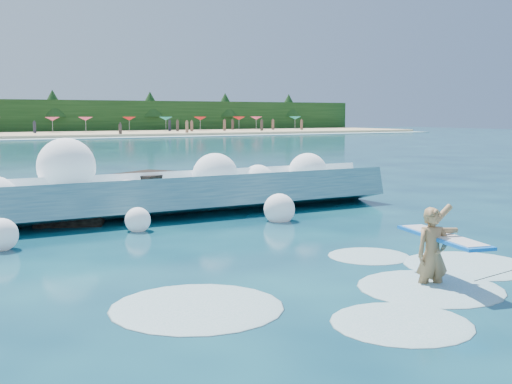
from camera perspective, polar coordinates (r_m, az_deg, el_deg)
ground at (r=11.94m, az=-1.39°, el=-7.18°), size 200.00×200.00×0.00m
breaking_wave at (r=18.33m, az=-13.46°, el=-0.70°), size 17.80×2.78×1.53m
rock_cluster at (r=18.50m, az=-17.90°, el=-1.11°), size 8.21×3.32×1.35m
surfer_with_board at (r=11.33m, az=15.62°, el=-5.08°), size 1.13×2.85×1.63m
wave_spray at (r=18.14m, az=-13.03°, el=0.92°), size 14.67×4.55×2.37m
surf_foam at (r=11.19m, az=11.31°, el=-8.27°), size 9.08×5.40×0.13m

